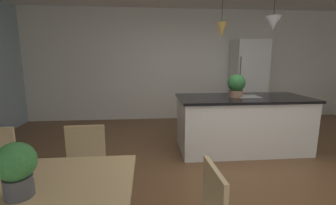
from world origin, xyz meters
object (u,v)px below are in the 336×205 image
at_px(kitchen_island, 242,123).
at_px(refrigerator, 248,81).
at_px(potted_plant_on_table, 16,167).
at_px(potted_plant_on_island, 236,85).
at_px(chair_far_right, 84,169).

xyz_separation_m(kitchen_island, refrigerator, (0.87, 1.83, 0.52)).
height_order(kitchen_island, refrigerator, refrigerator).
bearing_deg(kitchen_island, potted_plant_on_table, -133.79).
xyz_separation_m(refrigerator, potted_plant_on_table, (-3.16, -4.21, -0.04)).
height_order(potted_plant_on_island, potted_plant_on_table, potted_plant_on_island).
xyz_separation_m(potted_plant_on_island, potted_plant_on_table, (-2.16, -2.38, -0.16)).
relative_size(kitchen_island, potted_plant_on_table, 6.77).
xyz_separation_m(kitchen_island, potted_plant_on_table, (-2.28, -2.38, 0.47)).
relative_size(chair_far_right, potted_plant_on_island, 2.34).
bearing_deg(chair_far_right, refrigerator, 47.37).
xyz_separation_m(kitchen_island, potted_plant_on_island, (-0.13, 0.00, 0.64)).
bearing_deg(kitchen_island, refrigerator, 64.44).
distance_m(potted_plant_on_island, potted_plant_on_table, 3.22).
bearing_deg(potted_plant_on_table, potted_plant_on_island, 47.84).
bearing_deg(potted_plant_on_island, kitchen_island, 0.00).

